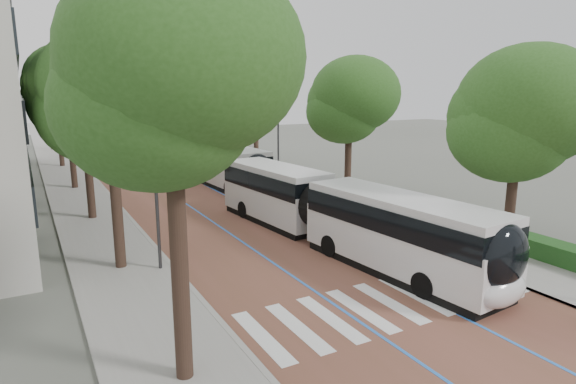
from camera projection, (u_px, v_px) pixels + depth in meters
name	position (u px, v px, depth m)	size (l,w,h in m)	color
ground	(404.00, 316.00, 16.05)	(160.00, 160.00, 0.00)	#51544C
road	(141.00, 161.00, 50.32)	(11.00, 140.00, 0.02)	brown
sidewalk_left	(63.00, 166.00, 46.77)	(4.00, 140.00, 0.12)	gray
sidewalk_right	(209.00, 156.00, 53.84)	(4.00, 140.00, 0.12)	gray
kerb_left	(84.00, 165.00, 47.67)	(0.20, 140.00, 0.14)	gray
kerb_right	(193.00, 157.00, 52.95)	(0.20, 140.00, 0.14)	gray
zebra_crossing	(389.00, 302.00, 17.00)	(10.55, 3.60, 0.01)	silver
lane_line_left	(125.00, 162.00, 49.56)	(0.12, 126.00, 0.01)	blue
lane_line_right	(156.00, 160.00, 51.07)	(0.12, 126.00, 0.01)	blue
hedge	(569.00, 256.00, 20.24)	(1.20, 14.00, 0.80)	#1A4818
streetlight_far	(276.00, 123.00, 37.01)	(1.82, 0.20, 8.00)	#303033
lamp_post_left	(155.00, 173.00, 19.17)	(0.14, 0.14, 8.00)	#303033
trees_left	(68.00, 94.00, 33.73)	(6.35, 60.64, 10.10)	black
trees_right	(302.00, 106.00, 35.45)	(5.96, 47.65, 8.91)	black
lead_bus	(339.00, 214.00, 22.63)	(4.12, 18.54, 3.20)	black
bus_queued_0	(224.00, 166.00, 37.17)	(3.14, 12.51, 3.20)	silver
bus_queued_1	(178.00, 148.00, 48.14)	(2.88, 12.46, 3.20)	silver
bus_queued_2	(150.00, 137.00, 59.86)	(2.89, 12.47, 3.20)	silver
bus_queued_3	(125.00, 130.00, 70.36)	(2.98, 12.48, 3.20)	silver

